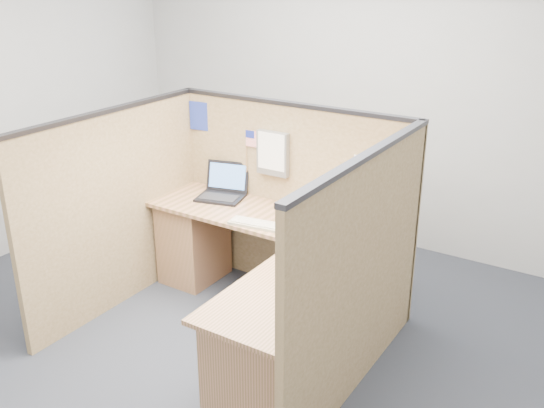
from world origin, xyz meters
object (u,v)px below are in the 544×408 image
Objects in this scene: mouse at (333,240)px; laptop at (225,189)px; keyboard at (257,224)px; l_desk at (262,284)px.

laptop is at bearing 164.14° from mouse.
keyboard is 4.04× the size of mouse.
laptop is 1.19m from mouse.
laptop reaches higher than keyboard.
l_desk is 4.61× the size of laptop.
keyboard is at bearing -47.68° from laptop.
mouse is at bearing -5.05° from keyboard.
laptop is (-0.71, 0.55, 0.40)m from l_desk.
laptop is 4.01× the size of mouse.
keyboard is at bearing -176.93° from mouse.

